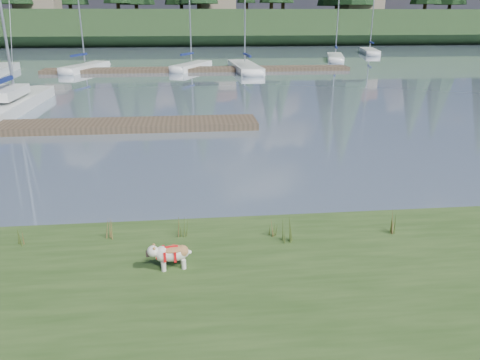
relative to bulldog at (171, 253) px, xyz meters
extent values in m
plane|color=gray|center=(-0.73, 33.60, -0.64)|extent=(200.00, 200.00, 0.00)
cube|color=#1F3419|center=(-0.73, 76.60, 1.86)|extent=(200.00, 20.00, 5.00)
cylinder|color=silver|center=(-0.14, -0.11, -0.20)|extent=(0.09, 0.09, 0.18)
cylinder|color=silver|center=(-0.16, 0.07, -0.20)|extent=(0.09, 0.09, 0.18)
cylinder|color=silver|center=(0.21, -0.06, -0.20)|extent=(0.09, 0.09, 0.18)
cylinder|color=silver|center=(0.19, 0.11, -0.20)|extent=(0.09, 0.09, 0.18)
ellipsoid|color=silver|center=(0.03, 0.00, -0.02)|extent=(0.62, 0.37, 0.28)
ellipsoid|color=#AB7340|center=(0.03, 0.00, 0.07)|extent=(0.44, 0.33, 0.10)
ellipsoid|color=silver|center=(-0.32, -0.04, 0.07)|extent=(0.23, 0.24, 0.20)
cube|color=black|center=(-0.41, -0.05, 0.04)|extent=(0.07, 0.11, 0.08)
cube|color=white|center=(-8.73, 17.44, -0.42)|extent=(2.04, 8.98, 0.70)
ellipsoid|color=white|center=(-8.73, 21.93, -0.42)|extent=(1.96, 2.45, 0.70)
cube|color=white|center=(-8.73, 16.93, 0.31)|extent=(1.43, 3.27, 0.45)
cube|color=#4C3D2C|center=(-4.73, 12.60, -0.49)|extent=(16.00, 2.00, 0.30)
cube|color=#4C3D2C|center=(1.27, 33.60, -0.49)|extent=(26.00, 2.20, 0.30)
ellipsoid|color=white|center=(-15.50, 37.26, -0.42)|extent=(1.77, 2.14, 0.70)
cube|color=white|center=(-8.44, 34.83, -0.42)|extent=(3.27, 6.45, 0.70)
ellipsoid|color=white|center=(-7.49, 37.84, -0.42)|extent=(1.83, 2.06, 0.70)
cylinder|color=silver|center=(-8.44, 34.83, 5.09)|extent=(0.12, 0.12, 9.87)
cube|color=navy|center=(-8.70, 34.01, 0.76)|extent=(0.95, 2.45, 0.20)
cube|color=white|center=(0.65, 34.78, -0.42)|extent=(3.79, 5.94, 0.70)
ellipsoid|color=white|center=(1.94, 37.46, -0.42)|extent=(1.87, 2.02, 0.70)
cylinder|color=silver|center=(0.65, 34.78, 4.83)|extent=(0.12, 0.12, 9.34)
cube|color=navy|center=(0.30, 34.05, 0.76)|extent=(1.20, 2.22, 0.20)
cube|color=white|center=(5.23, 33.65, -0.42)|extent=(2.29, 8.40, 0.70)
ellipsoid|color=white|center=(5.03, 37.81, -0.42)|extent=(1.92, 2.35, 0.70)
cube|color=navy|center=(5.28, 32.52, 0.76)|extent=(0.36, 3.31, 0.20)
cube|color=white|center=(15.83, 42.04, -0.42)|extent=(3.19, 6.89, 0.70)
ellipsoid|color=white|center=(16.69, 45.29, -0.42)|extent=(1.89, 2.15, 0.70)
cylinder|color=silver|center=(15.83, 42.04, 5.34)|extent=(0.12, 0.12, 10.37)
cube|color=navy|center=(15.60, 41.15, 0.76)|extent=(0.87, 2.64, 0.20)
cube|color=white|center=(22.51, 49.75, -0.42)|extent=(3.14, 7.22, 0.70)
ellipsoid|color=white|center=(23.30, 53.18, -0.42)|extent=(1.93, 2.21, 0.70)
cylinder|color=silver|center=(22.51, 49.75, 5.41)|extent=(0.12, 0.12, 10.50)
cube|color=navy|center=(22.30, 48.81, 0.76)|extent=(0.82, 2.77, 0.20)
cone|color=#475B23|center=(-1.30, 1.33, -0.07)|extent=(0.03, 0.03, 0.44)
cone|color=brown|center=(-1.19, 1.26, -0.12)|extent=(0.03, 0.03, 0.35)
cone|color=#475B23|center=(-1.24, 1.36, -0.05)|extent=(0.03, 0.03, 0.49)
cone|color=brown|center=(-1.16, 1.30, -0.14)|extent=(0.03, 0.03, 0.31)
cone|color=#475B23|center=(-1.28, 1.25, -0.09)|extent=(0.03, 0.03, 0.40)
cone|color=#475B23|center=(0.14, 1.26, -0.08)|extent=(0.03, 0.03, 0.43)
cone|color=brown|center=(0.25, 1.19, -0.12)|extent=(0.03, 0.03, 0.35)
cone|color=#475B23|center=(0.20, 1.29, -0.05)|extent=(0.03, 0.03, 0.48)
cone|color=brown|center=(0.28, 1.23, -0.14)|extent=(0.03, 0.03, 0.30)
cone|color=#475B23|center=(0.16, 1.18, -0.10)|extent=(0.03, 0.03, 0.39)
cone|color=#475B23|center=(2.21, 0.83, -0.05)|extent=(0.03, 0.03, 0.48)
cone|color=brown|center=(2.32, 0.76, -0.10)|extent=(0.03, 0.03, 0.39)
cone|color=#475B23|center=(2.27, 0.86, -0.03)|extent=(0.03, 0.03, 0.53)
cone|color=brown|center=(2.35, 0.80, -0.12)|extent=(0.03, 0.03, 0.34)
cone|color=#475B23|center=(2.23, 0.75, -0.07)|extent=(0.03, 0.03, 0.44)
cone|color=#475B23|center=(-3.03, 1.19, -0.09)|extent=(0.03, 0.03, 0.41)
cone|color=brown|center=(-2.92, 1.12, -0.13)|extent=(0.03, 0.03, 0.32)
cone|color=#475B23|center=(-2.97, 1.22, -0.07)|extent=(0.03, 0.03, 0.45)
cone|color=brown|center=(-2.89, 1.16, -0.15)|extent=(0.03, 0.03, 0.28)
cone|color=#475B23|center=(-3.01, 1.11, -0.11)|extent=(0.03, 0.03, 0.37)
cone|color=#475B23|center=(1.97, 1.11, -0.09)|extent=(0.03, 0.03, 0.40)
cone|color=brown|center=(2.08, 1.04, -0.13)|extent=(0.03, 0.03, 0.32)
cone|color=#475B23|center=(2.03, 1.14, -0.07)|extent=(0.03, 0.03, 0.44)
cone|color=brown|center=(2.11, 1.08, -0.15)|extent=(0.03, 0.03, 0.28)
cone|color=#475B23|center=(1.99, 1.03, -0.11)|extent=(0.03, 0.03, 0.36)
cone|color=#475B23|center=(4.48, 0.91, -0.04)|extent=(0.03, 0.03, 0.51)
cone|color=brown|center=(4.59, 0.84, -0.09)|extent=(0.03, 0.03, 0.41)
cone|color=#475B23|center=(4.54, 0.94, -0.01)|extent=(0.03, 0.03, 0.56)
cone|color=brown|center=(4.62, 0.88, -0.11)|extent=(0.03, 0.03, 0.36)
cone|color=#475B23|center=(4.50, 0.83, -0.06)|extent=(0.03, 0.03, 0.46)
cube|color=#33281C|center=(-0.73, 2.00, -0.57)|extent=(60.00, 0.50, 0.14)
cylinder|color=#382619|center=(-25.73, 71.60, 5.26)|extent=(0.60, 0.60, 1.80)
cylinder|color=#382619|center=(-10.73, 75.60, 5.26)|extent=(0.60, 0.60, 1.80)
cylinder|color=#382619|center=(2.27, 69.60, 5.26)|extent=(0.60, 0.60, 1.80)
cylinder|color=#382619|center=(14.27, 73.60, 5.26)|extent=(0.60, 0.60, 1.80)
cylinder|color=#382619|center=(27.27, 71.60, 5.26)|extent=(0.60, 0.60, 1.80)
cylinder|color=#382619|center=(41.27, 74.60, 5.26)|extent=(0.60, 0.60, 1.80)
cube|color=gray|center=(-22.73, 73.60, 5.76)|extent=(6.00, 5.00, 2.80)
cube|color=gray|center=(5.27, 74.60, 5.76)|extent=(6.00, 5.00, 2.80)
cube|color=gray|center=(29.27, 72.60, 5.76)|extent=(6.00, 5.00, 2.80)
camera|label=1|loc=(0.43, -7.47, 4.01)|focal=35.00mm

